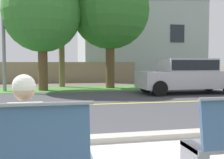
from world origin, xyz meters
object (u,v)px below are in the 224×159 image
(streetlamp, at_px, (3,1))
(shade_tree_far_left, at_px, (44,7))
(seated_person_white, at_px, (26,131))
(shade_tree_left, at_px, (113,4))
(car_silver_near, at_px, (187,74))

(streetlamp, bearing_deg, shade_tree_far_left, -6.02)
(seated_person_white, bearing_deg, shade_tree_left, 73.65)
(shade_tree_far_left, bearing_deg, seated_person_white, -89.19)
(shade_tree_left, bearing_deg, seated_person_white, -106.35)
(seated_person_white, bearing_deg, streetlamp, 100.55)
(car_silver_near, relative_size, shade_tree_left, 0.63)
(streetlamp, bearing_deg, shade_tree_left, 4.66)
(streetlamp, relative_size, shade_tree_left, 1.09)
(shade_tree_far_left, bearing_deg, car_silver_near, -21.80)
(seated_person_white, height_order, shade_tree_far_left, shade_tree_far_left)
(streetlamp, height_order, shade_tree_left, streetlamp)
(shade_tree_far_left, bearing_deg, shade_tree_left, 10.35)
(car_silver_near, height_order, streetlamp, streetlamp)
(shade_tree_far_left, bearing_deg, streetlamp, 173.98)
(streetlamp, relative_size, shade_tree_far_left, 1.22)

